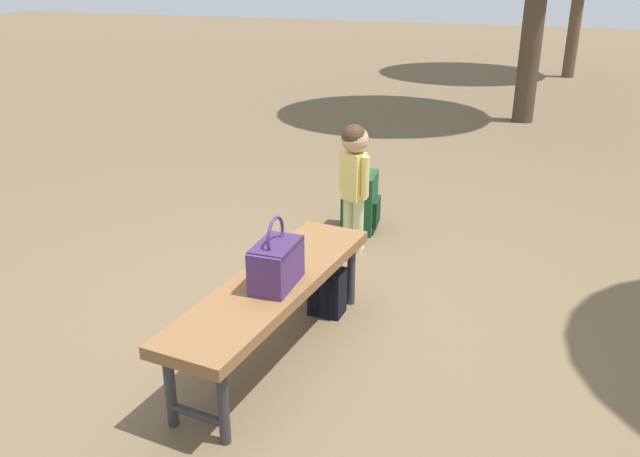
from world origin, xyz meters
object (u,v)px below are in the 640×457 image
object	(u,v)px
handbag	(276,262)
child_standing	(354,168)
park_bench	(274,289)
backpack_large	(360,198)
backpack_small	(327,288)

from	to	relation	value
handbag	child_standing	distance (m)	1.51
handbag	child_standing	world-z (taller)	child_standing
park_bench	backpack_large	size ratio (longest dim) A/B	3.11
park_bench	backpack_small	xyz separation A→B (m)	(0.52, -0.11, -0.23)
backpack_large	backpack_small	bearing A→B (deg)	-171.84
child_standing	backpack_small	size ratio (longest dim) A/B	2.80
park_bench	backpack_large	xyz separation A→B (m)	(1.85, 0.08, -0.13)
park_bench	handbag	size ratio (longest dim) A/B	4.43
handbag	backpack_small	xyz separation A→B (m)	(0.57, -0.07, -0.41)
handbag	backpack_small	distance (m)	0.71
handbag	backpack_small	world-z (taller)	handbag
park_bench	backpack_small	world-z (taller)	park_bench
park_bench	child_standing	size ratio (longest dim) A/B	1.75
park_bench	child_standing	xyz separation A→B (m)	(1.45, 0.01, 0.23)
handbag	child_standing	bearing A→B (deg)	2.19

